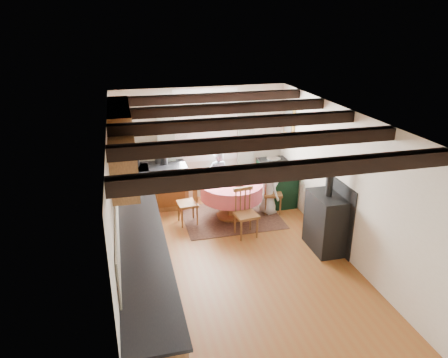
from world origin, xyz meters
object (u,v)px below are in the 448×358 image
object	(u,v)px
dining_table	(231,201)
aga_range	(276,182)
cast_iron_stove	(327,208)
child_far	(218,177)
chair_near	(246,213)
chair_left	(187,202)
chair_right	(272,192)
child_right	(269,188)
cup	(227,182)

from	to	relation	value
dining_table	aga_range	xyz separation A→B (m)	(1.12, 0.52, 0.08)
cast_iron_stove	dining_table	bearing A→B (deg)	129.05
aga_range	child_far	xyz separation A→B (m)	(-1.20, 0.29, 0.13)
dining_table	chair_near	world-z (taller)	chair_near
chair_left	cast_iron_stove	size ratio (longest dim) A/B	0.58
chair_left	chair_right	xyz separation A→B (m)	(1.73, 0.06, 0.00)
child_far	chair_left	bearing A→B (deg)	42.88
chair_left	child_right	xyz separation A→B (m)	(1.65, 0.06, 0.09)
chair_left	child_right	bearing A→B (deg)	88.12
chair_near	cast_iron_stove	world-z (taller)	cast_iron_stove
chair_right	chair_near	bearing A→B (deg)	148.09
dining_table	child_far	xyz separation A→B (m)	(-0.08, 0.81, 0.20)
aga_range	child_right	distance (m)	0.60
dining_table	child_far	size ratio (longest dim) A/B	1.06
chair_near	child_far	size ratio (longest dim) A/B	0.79
child_far	chair_right	bearing A→B (deg)	136.73
dining_table	aga_range	bearing A→B (deg)	24.90
aga_range	cup	bearing A→B (deg)	-156.99
chair_near	chair_left	bearing A→B (deg)	134.29
child_far	cup	bearing A→B (deg)	85.83
aga_range	cup	world-z (taller)	aga_range
chair_left	child_right	world-z (taller)	child_right
child_far	aga_range	bearing A→B (deg)	162.68
cast_iron_stove	cup	bearing A→B (deg)	130.74
dining_table	child_right	world-z (taller)	child_right
dining_table	chair_right	bearing A→B (deg)	2.50
chair_near	aga_range	distance (m)	1.67
chair_near	child_far	bearing A→B (deg)	87.83
child_right	chair_near	bearing A→B (deg)	125.01
chair_right	child_right	size ratio (longest dim) A/B	0.83
child_right	cup	xyz separation A→B (m)	(-0.86, -0.03, 0.23)
chair_right	child_far	xyz separation A→B (m)	(-0.93, 0.78, 0.12)
chair_right	chair_left	bearing A→B (deg)	104.74
chair_near	cup	world-z (taller)	chair_near
chair_near	aga_range	bearing A→B (deg)	43.51
dining_table	chair_near	xyz separation A→B (m)	(0.06, -0.77, 0.09)
child_right	cup	distance (m)	0.89
chair_near	chair_left	size ratio (longest dim) A/B	1.01
cup	aga_range	bearing A→B (deg)	23.01
cast_iron_stove	child_right	bearing A→B (deg)	106.31
child_right	cup	size ratio (longest dim) A/B	11.68
dining_table	child_far	world-z (taller)	child_far
dining_table	aga_range	world-z (taller)	aga_range
chair_right	cup	size ratio (longest dim) A/B	9.72
aga_range	child_right	xyz separation A→B (m)	(-0.35, -0.48, 0.10)
chair_left	child_far	xyz separation A→B (m)	(0.80, 0.84, 0.12)
dining_table	child_right	size ratio (longest dim) A/B	1.12
cast_iron_stove	child_right	distance (m)	1.64
cast_iron_stove	chair_right	bearing A→B (deg)	103.45
child_far	cup	world-z (taller)	child_far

